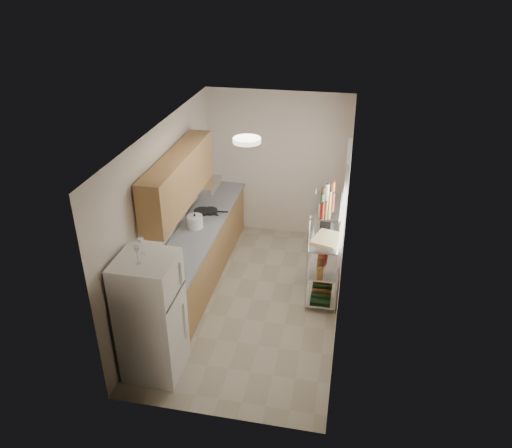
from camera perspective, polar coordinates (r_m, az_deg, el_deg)
The scene contains 16 objects.
room at distance 6.84m, azimuth -0.43°, elevation 0.22°, with size 2.52×4.42×2.62m.
counter_run at distance 7.84m, azimuth -6.36°, elevation -3.17°, with size 0.63×3.51×0.90m.
upper_cabinets at distance 6.98m, azimuth -8.82°, elevation 5.09°, with size 0.33×2.20×0.72m, color #A47746.
range_hood at distance 7.82m, azimuth -6.30°, elevation 4.50°, with size 0.50×0.60×0.12m, color #B7BABC.
window at distance 6.93m, azimuth 10.14°, elevation 2.44°, with size 0.06×1.00×1.46m, color white.
bakers_rack at distance 7.09m, azimuth 8.05°, elevation -0.80°, with size 0.45×0.90×1.73m.
ceiling_dome at distance 6.07m, azimuth -1.05°, elevation 9.56°, with size 0.34×0.34×0.06m, color white.
refrigerator at distance 6.04m, azimuth -11.88°, elevation -10.39°, with size 0.66×0.66×1.60m, color white.
wine_glass_a at distance 5.48m, azimuth -13.42°, elevation -3.44°, with size 0.08×0.08×0.21m, color silver, non-canonical shape.
wine_glass_b at distance 5.65m, azimuth -12.94°, elevation -2.48°, with size 0.07×0.07×0.20m, color silver, non-canonical shape.
rice_cooker at distance 7.56m, azimuth -7.00°, elevation 0.27°, with size 0.24×0.24×0.19m, color white.
frying_pan_large at distance 8.02m, azimuth -6.18°, elevation 1.44°, with size 0.27×0.27×0.05m, color black.
frying_pan_small at distance 8.02m, azimuth -5.27°, elevation 1.49°, with size 0.24×0.24×0.05m, color black.
cutting_board at distance 7.07m, azimuth 8.16°, elevation -1.64°, with size 0.36×0.46×0.03m, color tan.
espresso_machine at distance 7.36m, azimuth 8.19°, elevation 0.72°, with size 0.16×0.24×0.28m, color black.
storage_bag at distance 7.51m, azimuth 7.67°, elevation -3.07°, with size 0.11×0.15×0.17m, color red.
Camera 1 is at (1.23, -5.92, 4.50)m, focal length 35.00 mm.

